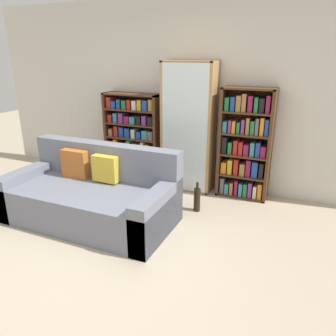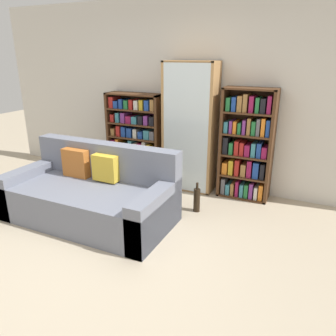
% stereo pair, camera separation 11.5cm
% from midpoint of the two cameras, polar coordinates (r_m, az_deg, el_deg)
% --- Properties ---
extents(ground_plane, '(16.00, 16.00, 0.00)m').
position_cam_midpoint_polar(ground_plane, '(3.56, -12.38, -14.24)').
color(ground_plane, tan).
extents(wall_back, '(6.71, 0.06, 2.70)m').
position_cam_midpoint_polar(wall_back, '(4.98, 1.92, 12.52)').
color(wall_back, beige).
rests_on(wall_back, ground).
extents(couch, '(2.03, 0.99, 0.88)m').
position_cam_midpoint_polar(couch, '(4.11, -13.92, -4.84)').
color(couch, slate).
rests_on(couch, ground).
extents(bookshelf_left, '(0.91, 0.32, 1.37)m').
position_cam_midpoint_polar(bookshelf_left, '(5.24, -6.58, 5.07)').
color(bookshelf_left, '#4C2D19').
rests_on(bookshelf_left, ground).
extents(display_cabinet, '(0.75, 0.36, 1.85)m').
position_cam_midpoint_polar(display_cabinet, '(4.78, 2.96, 6.93)').
color(display_cabinet, '#AD7F4C').
rests_on(display_cabinet, ground).
extents(bookshelf_right, '(0.70, 0.32, 1.52)m').
position_cam_midpoint_polar(bookshelf_right, '(4.62, 12.66, 3.78)').
color(bookshelf_right, '#4C2D19').
rests_on(bookshelf_right, ground).
extents(wine_bottle, '(0.08, 0.08, 0.40)m').
position_cam_midpoint_polar(wine_bottle, '(4.25, 4.30, -5.46)').
color(wine_bottle, black).
rests_on(wine_bottle, ground).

